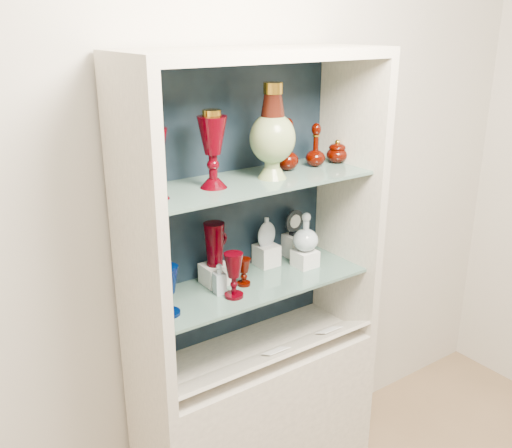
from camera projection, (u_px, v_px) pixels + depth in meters
wall_back at (225, 186)px, 2.30m from camera, size 3.50×0.02×2.80m
cabinet_base at (256, 425)px, 2.47m from camera, size 1.00×0.40×0.75m
cabinet_back_panel at (229, 205)px, 2.30m from camera, size 0.98×0.02×1.15m
cabinet_side_left at (138, 245)px, 1.89m from camera, size 0.04×0.40×1.15m
cabinet_side_right at (349, 197)px, 2.41m from camera, size 0.04×0.40×1.15m
cabinet_top_cap at (256, 54)px, 1.95m from camera, size 1.00×0.40×0.04m
shelf_lower at (253, 283)px, 2.26m from camera, size 0.92×0.34×0.01m
shelf_upper at (253, 181)px, 2.12m from camera, size 0.92×0.34×0.01m
label_ledge at (272, 356)px, 2.25m from camera, size 0.92×0.17×0.09m
label_card_0 at (329, 330)px, 2.41m from camera, size 0.10×0.06×0.03m
label_card_1 at (276, 351)px, 2.25m from camera, size 0.10×0.06×0.03m
pedestal_lamp_left at (154, 161)px, 1.85m from camera, size 0.12×0.12×0.25m
pedestal_lamp_right at (213, 149)px, 1.97m from camera, size 0.13×0.13×0.27m
enamel_urn at (273, 131)px, 2.08m from camera, size 0.22×0.22×0.35m
ruby_decanter_a at (287, 141)px, 2.22m from camera, size 0.10×0.10×0.23m
ruby_decanter_b at (316, 144)px, 2.28m from camera, size 0.10×0.10×0.19m
lidded_bowl at (337, 151)px, 2.36m from camera, size 0.10×0.10×0.10m
cobalt_goblet at (168, 291)px, 1.98m from camera, size 0.10×0.10×0.18m
ruby_goblet_tall at (234, 275)px, 2.11m from camera, size 0.09×0.09×0.18m
ruby_goblet_small at (244, 272)px, 2.22m from camera, size 0.06×0.06×0.11m
riser_ruby_pitcher at (215, 274)px, 2.23m from camera, size 0.10×0.10×0.08m
ruby_pitcher at (214, 244)px, 2.19m from camera, size 0.15×0.12×0.17m
clear_square_bottle at (219, 279)px, 2.15m from camera, size 0.05×0.05×0.12m
riser_flat_flask at (266, 255)px, 2.40m from camera, size 0.09×0.09×0.09m
flat_flask at (267, 231)px, 2.37m from camera, size 0.09×0.04×0.13m
riser_clear_round_decanter at (305, 258)px, 2.40m from camera, size 0.09×0.09×0.07m
clear_round_decanter at (306, 233)px, 2.36m from camera, size 0.14×0.14×0.16m
riser_cameo_medallion at (294, 245)px, 2.50m from camera, size 0.08×0.08×0.10m
cameo_medallion at (294, 222)px, 2.46m from camera, size 0.10×0.04×0.12m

